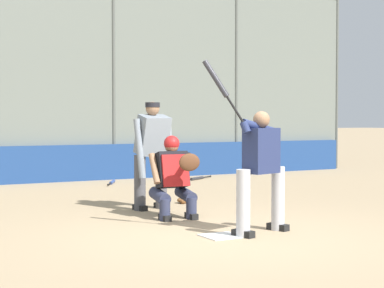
% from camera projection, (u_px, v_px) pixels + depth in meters
% --- Properties ---
extents(ground_plane, '(160.00, 160.00, 0.00)m').
position_uv_depth(ground_plane, '(222.00, 236.00, 7.51)').
color(ground_plane, tan).
extents(home_plate_marker, '(0.43, 0.43, 0.01)m').
position_uv_depth(home_plate_marker, '(222.00, 236.00, 7.51)').
color(home_plate_marker, white).
rests_on(home_plate_marker, ground_plane).
extents(backstop_fence, '(16.94, 0.08, 4.79)m').
position_uv_depth(backstop_fence, '(42.00, 69.00, 14.00)').
color(backstop_fence, '#515651').
rests_on(backstop_fence, ground_plane).
extents(padding_wall, '(16.52, 0.18, 0.81)m').
position_uv_depth(padding_wall, '(44.00, 164.00, 13.99)').
color(padding_wall, navy).
rests_on(padding_wall, ground_plane).
extents(bleachers_beyond, '(11.80, 2.50, 1.48)m').
position_uv_depth(bleachers_beyond, '(114.00, 152.00, 17.56)').
color(bleachers_beyond, slate).
rests_on(bleachers_beyond, ground_plane).
extents(batter_at_plate, '(1.08, 0.56, 2.08)m').
position_uv_depth(batter_at_plate, '(260.00, 167.00, 7.68)').
color(batter_at_plate, '#B7B7BC').
rests_on(batter_at_plate, ground_plane).
extents(catcher_behind_plate, '(0.61, 0.74, 1.15)m').
position_uv_depth(catcher_behind_plate, '(174.00, 176.00, 8.89)').
color(catcher_behind_plate, '#2D334C').
rests_on(catcher_behind_plate, ground_plane).
extents(umpire_home, '(0.66, 0.45, 1.64)m').
position_uv_depth(umpire_home, '(152.00, 152.00, 9.73)').
color(umpire_home, '#4C4C51').
rests_on(umpire_home, ground_plane).
extents(spare_bat_by_padding, '(0.79, 0.48, 0.07)m').
position_uv_depth(spare_bat_by_padding, '(199.00, 178.00, 14.71)').
color(spare_bat_by_padding, black).
rests_on(spare_bat_by_padding, ground_plane).
extents(spare_bat_third_base_side, '(0.46, 0.75, 0.07)m').
position_uv_depth(spare_bat_third_base_side, '(112.00, 182.00, 13.71)').
color(spare_bat_third_base_side, black).
rests_on(spare_bat_third_base_side, ground_plane).
extents(fielding_glove_on_dirt, '(0.29, 0.22, 0.10)m').
position_uv_depth(fielding_glove_on_dirt, '(185.00, 200.00, 10.52)').
color(fielding_glove_on_dirt, brown).
rests_on(fielding_glove_on_dirt, ground_plane).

